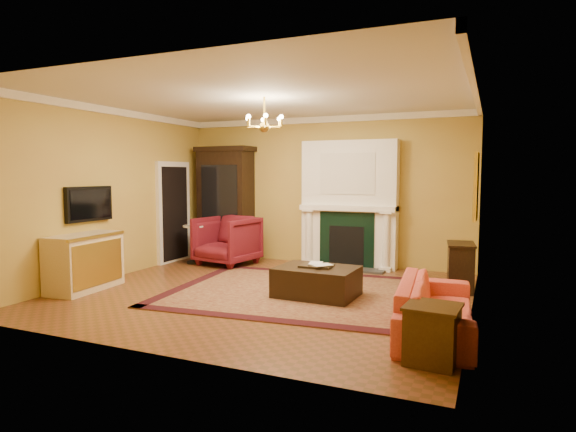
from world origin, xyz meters
The scene contains 26 objects.
floor centered at (0.00, 0.00, -0.01)m, with size 6.00×5.50×0.02m, color brown.
ceiling centered at (0.00, 0.00, 3.01)m, with size 6.00×5.50×0.02m, color silver.
wall_back centered at (0.00, 2.76, 1.50)m, with size 6.00×0.02×3.00m, color gold.
wall_front centered at (0.00, -2.76, 1.50)m, with size 6.00×0.02×3.00m, color gold.
wall_left centered at (-3.01, 0.00, 1.50)m, with size 0.02×5.50×3.00m, color gold.
wall_right centered at (3.01, 0.00, 1.50)m, with size 0.02×5.50×3.00m, color gold.
fireplace centered at (0.60, 2.57, 1.19)m, with size 1.90×0.70×2.50m.
crown_molding centered at (0.00, 0.96, 2.94)m, with size 6.00×5.50×0.12m.
doorway centered at (-2.95, 1.70, 1.05)m, with size 0.08×1.05×2.10m.
tv_panel centered at (-2.95, -0.60, 1.35)m, with size 0.09×0.95×0.58m.
gilt_mirror centered at (2.97, 1.40, 1.65)m, with size 0.06×0.76×1.05m.
chandelier centered at (0.00, 0.00, 2.61)m, with size 0.63×0.55×0.53m.
oriental_rug centered at (0.63, 0.23, 0.01)m, with size 4.24×3.18×0.02m, color #49120F.
china_cabinet centered at (-2.16, 2.49, 1.16)m, with size 1.16×0.53×2.33m, color black.
wingback_armchair centered at (-1.74, 1.81, 0.54)m, with size 1.06×0.99×1.09m, color maroon.
pedestal_table centered at (-2.43, 1.66, 0.46)m, with size 0.44×0.44×0.79m.
commode centered at (-2.73, -0.95, 0.45)m, with size 0.57×1.20×0.90m, color beige.
coral_sofa centered at (2.65, -0.91, 0.41)m, with size 2.08×0.61×0.81m, color #E45A48.
end_table centered at (2.72, -1.87, 0.27)m, with size 0.47×0.47×0.55m, color #38240F.
console_table centered at (2.78, 1.35, 0.37)m, with size 0.37×0.66×0.73m, color black.
leather_ottoman centered at (0.83, 0.08, 0.23)m, with size 1.17×0.85×0.44m, color black.
ottoman_tray centered at (0.81, 0.10, 0.47)m, with size 0.47×0.36×0.03m, color black.
book_a centered at (0.69, 0.10, 0.62)m, with size 0.20×0.03×0.27m, color gray.
book_b centered at (0.84, 0.11, 0.63)m, with size 0.21×0.02×0.29m, color gray.
topiary_left centered at (-0.01, 2.53, 1.49)m, with size 0.18×0.18×0.48m.
topiary_right centered at (1.27, 2.53, 1.47)m, with size 0.16×0.16×0.43m.
Camera 1 is at (3.22, -6.62, 1.84)m, focal length 30.00 mm.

